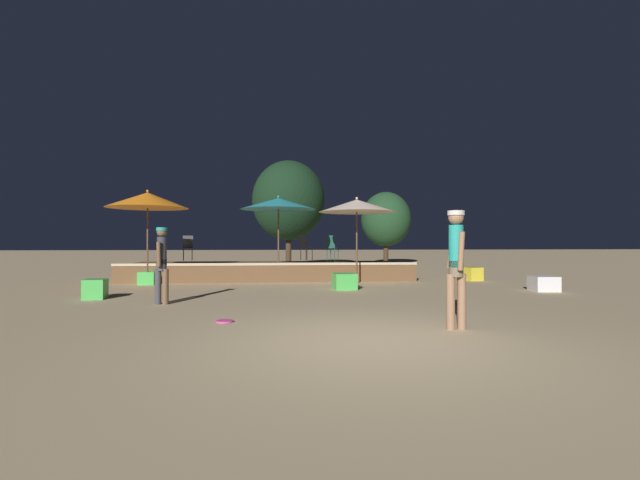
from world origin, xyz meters
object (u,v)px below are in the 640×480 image
bistro_chair_0 (305,245)px  frisbee_disc (225,321)px  patio_umbrella_2 (148,200)px  person_1 (456,261)px  cube_seat_1 (544,284)px  cube_seat_2 (95,289)px  cube_seat_0 (344,281)px  background_tree_0 (289,201)px  person_0 (162,262)px  patio_umbrella_0 (357,206)px  patio_umbrella_1 (278,204)px  cube_seat_3 (148,278)px  background_tree_1 (386,219)px  bistro_chair_1 (331,245)px  bistro_chair_2 (188,245)px  cube_seat_4 (472,274)px

bistro_chair_0 → frisbee_disc: bearing=131.4°
patio_umbrella_2 → person_1: 9.84m
cube_seat_1 → cube_seat_2: cube_seat_2 is taller
cube_seat_0 → background_tree_0: 10.17m
cube_seat_0 → person_1: 5.57m
patio_umbrella_2 → person_0: 4.66m
patio_umbrella_0 → person_0: 6.48m
patio_umbrella_1 → cube_seat_3: (-3.98, -0.34, -2.33)m
frisbee_disc → background_tree_1: (6.83, 17.01, 2.57)m
person_0 → bistro_chair_1: (4.26, 5.96, 0.28)m
background_tree_1 → bistro_chair_2: bearing=-139.0°
person_0 → person_1: (5.13, -2.99, 0.13)m
patio_umbrella_0 → cube_seat_1: bearing=-27.9°
person_0 → person_1: 5.94m
patio_umbrella_2 → bistro_chair_1: patio_umbrella_2 is taller
patio_umbrella_2 → frisbee_disc: (3.13, -6.20, -2.54)m
bistro_chair_0 → cube_seat_3: bearing=77.5°
patio_umbrella_1 → cube_seat_0: 3.64m
bistro_chair_2 → background_tree_0: (3.74, 5.26, 2.17)m
patio_umbrella_0 → person_0: bearing=-140.2°
frisbee_disc → bistro_chair_1: bearing=71.7°
bistro_chair_2 → bistro_chair_0: bearing=-14.2°
cube_seat_3 → bistro_chair_1: bistro_chair_1 is taller
cube_seat_2 → bistro_chair_2: (0.83, 5.75, 0.95)m
patio_umbrella_2 → cube_seat_3: 2.37m
cube_seat_4 → bistro_chair_0: (-5.57, 1.82, 0.95)m
cube_seat_4 → bistro_chair_2: bistro_chair_2 is taller
person_1 → cube_seat_4: bearing=-117.8°
background_tree_1 → bistro_chair_0: bearing=-121.3°
person_1 → patio_umbrella_0: bearing=-89.3°
person_0 → background_tree_0: 12.59m
patio_umbrella_0 → person_1: 7.16m
patio_umbrella_0 → cube_seat_3: size_ratio=5.49×
cube_seat_0 → person_1: bearing=-80.4°
cube_seat_3 → person_0: person_0 is taller
person_1 → bistro_chair_2: 11.48m
frisbee_disc → background_tree_1: background_tree_1 is taller
frisbee_disc → cube_seat_1: bearing=25.3°
cube_seat_1 → background_tree_1: 13.54m
background_tree_0 → patio_umbrella_2: bearing=-118.7°
person_0 → bistro_chair_1: size_ratio=1.80×
cube_seat_3 → background_tree_1: (10.01, 10.63, 2.39)m
bistro_chair_1 → background_tree_1: bearing=-82.5°
cube_seat_2 → person_0: bearing=-29.7°
cube_seat_0 → cube_seat_3: size_ratio=1.35×
frisbee_disc → background_tree_0: 14.59m
background_tree_0 → cube_seat_3: bearing=-119.5°
cube_seat_0 → cube_seat_4: size_ratio=1.08×
patio_umbrella_0 → cube_seat_2: (-6.61, -3.02, -2.21)m
bistro_chair_2 → background_tree_1: 12.47m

